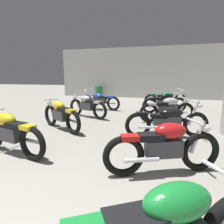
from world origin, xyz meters
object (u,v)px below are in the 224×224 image
Objects in this scene: motorcycle_left_row_4 at (99,100)px; oil_drum at (99,92)px; motorcycle_left_row_1 at (10,132)px; motorcycle_right_row_2 at (168,121)px; motorcycle_right_row_3 at (168,109)px; motorcycle_right_row_5 at (166,98)px; motorcycle_left_row_2 at (61,114)px; motorcycle_right_row_1 at (164,146)px; motorcycle_right_row_4 at (165,103)px; motorcycle_left_row_3 at (87,105)px.

motorcycle_left_row_4 reaches higher than oil_drum.
motorcycle_right_row_2 is (3.07, 1.96, -0.01)m from motorcycle_left_row_1.
motorcycle_right_row_5 is at bearing 91.18° from motorcycle_right_row_3.
motorcycle_right_row_5 is (3.05, 1.59, 0.00)m from motorcycle_left_row_4.
motorcycle_left_row_4 is at bearing 150.78° from motorcycle_right_row_3.
motorcycle_right_row_2 is at bearing -89.29° from motorcycle_right_row_5.
motorcycle_right_row_2 reaches higher than motorcycle_left_row_2.
motorcycle_right_row_1 is at bearing -31.59° from motorcycle_left_row_2.
motorcycle_left_row_2 is 5.98m from motorcycle_right_row_5.
motorcycle_right_row_3 is 1.62m from motorcycle_right_row_4.
motorcycle_right_row_4 reaches higher than oil_drum.
motorcycle_right_row_5 is at bearing 49.37° from motorcycle_left_row_3.
oil_drum is at bearing 110.13° from motorcycle_left_row_4.
motorcycle_right_row_2 is (2.97, -1.71, -0.01)m from motorcycle_left_row_3.
motorcycle_right_row_4 is at bearing 91.70° from motorcycle_right_row_2.
oil_drum is at bearing 99.91° from motorcycle_left_row_1.
motorcycle_left_row_1 and motorcycle_right_row_1 have the same top height.
motorcycle_left_row_1 is at bearing -90.84° from motorcycle_left_row_2.
motorcycle_right_row_4 is at bearing 60.91° from motorcycle_left_row_1.
motorcycle_left_row_2 and motorcycle_left_row_3 have the same top height.
motorcycle_right_row_3 and motorcycle_right_row_4 have the same top height.
motorcycle_left_row_2 is 3.49m from motorcycle_right_row_1.
motorcycle_left_row_4 reaches higher than motorcycle_left_row_2.
motorcycle_left_row_2 is 0.95× the size of motorcycle_right_row_4.
motorcycle_right_row_1 is (2.98, -1.83, 0.00)m from motorcycle_left_row_2.
motorcycle_left_row_2 is 1.80m from motorcycle_left_row_3.
motorcycle_left_row_2 and motorcycle_right_row_3 have the same top height.
motorcycle_right_row_1 is at bearing -92.02° from motorcycle_right_row_2.
motorcycle_right_row_5 is (2.91, 3.39, -0.01)m from motorcycle_left_row_3.
motorcycle_right_row_2 is at bearing 87.98° from motorcycle_right_row_1.
motorcycle_right_row_3 is 1.00× the size of motorcycle_right_row_4.
motorcycle_left_row_3 is at bearing -85.51° from motorcycle_left_row_4.
motorcycle_right_row_1 is 0.99× the size of motorcycle_right_row_4.
motorcycle_left_row_4 reaches higher than motorcycle_right_row_3.
motorcycle_right_row_1 is at bearing -51.28° from motorcycle_left_row_3.
motorcycle_left_row_3 is 4.47m from motorcycle_right_row_5.
motorcycle_left_row_1 and motorcycle_right_row_4 have the same top height.
motorcycle_left_row_1 and motorcycle_left_row_3 have the same top height.
motorcycle_left_row_2 is 4.55m from motorcycle_right_row_4.
motorcycle_right_row_5 is (0.00, 7.02, -0.01)m from motorcycle_right_row_1.
motorcycle_left_row_4 is at bearing 90.48° from motorcycle_left_row_1.
motorcycle_right_row_2 is at bearing -88.30° from motorcycle_right_row_4.
motorcycle_right_row_4 is (2.94, 3.47, 0.00)m from motorcycle_left_row_2.
motorcycle_left_row_1 is 2.29× the size of oil_drum.
motorcycle_right_row_3 is (0.01, 1.76, 0.01)m from motorcycle_right_row_2.
motorcycle_left_row_3 is at bearing 128.72° from motorcycle_right_row_1.
motorcycle_left_row_2 is 3.04m from motorcycle_right_row_2.
motorcycle_left_row_2 is at bearing -88.83° from motorcycle_left_row_4.
motorcycle_left_row_4 reaches higher than motorcycle_right_row_1.
motorcycle_left_row_4 is at bearing 119.33° from motorcycle_right_row_1.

